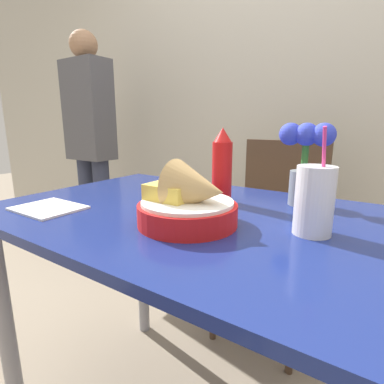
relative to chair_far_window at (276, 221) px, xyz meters
name	(u,v)px	position (x,y,z in m)	size (l,w,h in m)	color
wall_window	(310,67)	(-0.02, 0.48, 0.76)	(7.00, 0.06, 2.60)	#B7B2A3
dining_table	(188,251)	(-0.02, -0.71, 0.10)	(1.07, 0.72, 0.77)	navy
chair_far_window	(276,221)	(0.00, 0.00, 0.00)	(0.40, 0.40, 0.92)	#473323
food_basket	(190,203)	(0.05, -0.81, 0.28)	(0.23, 0.23, 0.15)	red
ketchup_bottle	(222,167)	(0.02, -0.59, 0.33)	(0.06, 0.06, 0.22)	red
drink_cup	(314,203)	(0.30, -0.71, 0.29)	(0.08, 0.08, 0.23)	silver
flower_vase	(305,157)	(0.22, -0.48, 0.36)	(0.15, 0.07, 0.23)	gray
napkin	(48,208)	(-0.34, -0.92, 0.23)	(0.18, 0.14, 0.01)	white
person_standing	(91,138)	(-1.27, -0.05, 0.35)	(0.32, 0.18, 1.56)	#2D3347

